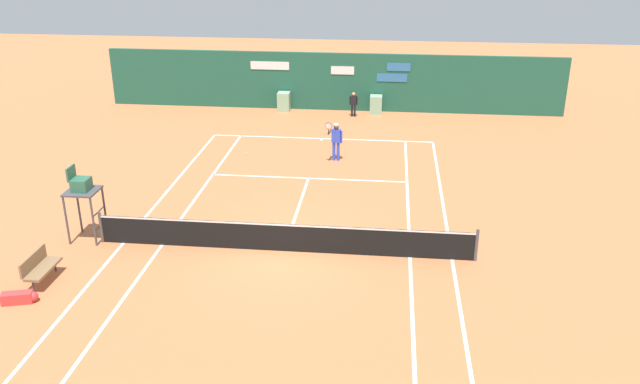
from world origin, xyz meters
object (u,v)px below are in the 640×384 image
object	(u,v)px
umpire_chair	(82,190)
player_bench	(39,266)
equipment_bag	(21,297)
player_on_baseline	(336,139)
ball_kid_left_post	(353,103)
tennis_ball_near_service_line	(246,154)

from	to	relation	value
umpire_chair	player_bench	xyz separation A→B (m)	(-0.16, -2.82, -1.22)
equipment_bag	player_on_baseline	world-z (taller)	player_on_baseline
umpire_chair	ball_kid_left_post	bearing A→B (deg)	153.27
tennis_ball_near_service_line	equipment_bag	bearing A→B (deg)	-105.44
umpire_chair	player_on_baseline	xyz separation A→B (m)	(7.48, 8.49, -0.73)
equipment_bag	player_on_baseline	xyz separation A→B (m)	(7.63, 12.47, 0.84)
player_on_baseline	player_bench	bearing A→B (deg)	61.64
player_bench	equipment_bag	world-z (taller)	player_bench
tennis_ball_near_service_line	umpire_chair	bearing A→B (deg)	-110.95
equipment_bag	ball_kid_left_post	xyz separation A→B (m)	(7.98, 19.51, 0.60)
player_bench	tennis_ball_near_service_line	xyz separation A→B (m)	(3.56, 11.70, -0.48)
player_on_baseline	tennis_ball_near_service_line	distance (m)	4.21
ball_kid_left_post	equipment_bag	bearing A→B (deg)	69.41
umpire_chair	player_on_baseline	world-z (taller)	umpire_chair
player_on_baseline	umpire_chair	bearing A→B (deg)	54.31
player_on_baseline	ball_kid_left_post	distance (m)	7.06
equipment_bag	umpire_chair	bearing A→B (deg)	87.82
player_bench	player_on_baseline	distance (m)	13.66
tennis_ball_near_service_line	player_on_baseline	bearing A→B (deg)	-5.38
umpire_chair	ball_kid_left_post	world-z (taller)	umpire_chair
umpire_chair	tennis_ball_near_service_line	size ratio (longest dim) A/B	37.31
equipment_bag	ball_kid_left_post	bearing A→B (deg)	67.76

